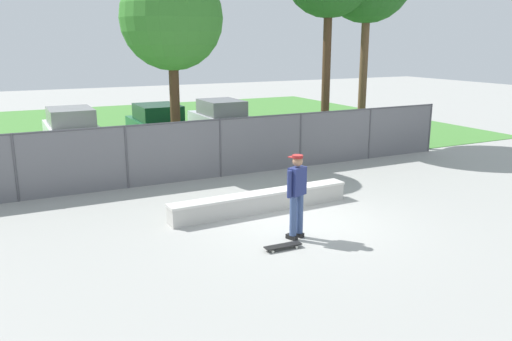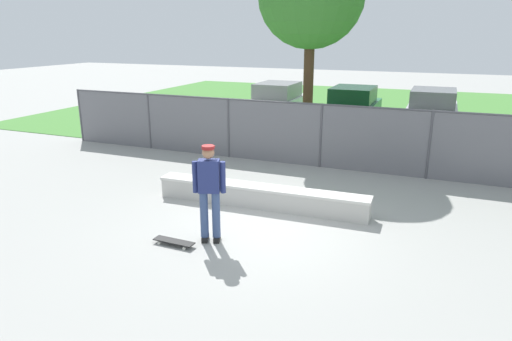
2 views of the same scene
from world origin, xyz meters
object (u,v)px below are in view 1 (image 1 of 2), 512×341
concrete_ledge (261,201)px  skateboarder (297,192)px  skateboard (283,246)px  car_green (159,125)px  car_silver (223,119)px  tree_near_left (172,19)px  car_white (72,130)px

concrete_ledge → skateboarder: size_ratio=2.64×
skateboard → car_green: bearing=85.6°
car_silver → tree_near_left: bearing=-128.2°
car_green → car_silver: (2.99, 0.41, 0.00)m
concrete_ledge → car_green: car_green is taller
skateboarder → car_silver: bearing=74.3°
car_white → tree_near_left: bearing=-59.4°
tree_near_left → car_silver: bearing=51.8°
skateboard → car_silver: size_ratio=0.19×
skateboard → car_white: 12.46m
car_white → car_green: (3.34, -0.36, 0.00)m
skateboarder → car_white: skateboarder is taller
tree_near_left → concrete_ledge: bearing=-84.8°
skateboard → car_white: bearing=101.3°
skateboard → car_green: size_ratio=0.19×
concrete_ledge → car_silver: car_silver is taller
skateboard → car_white: size_ratio=0.19×
tree_near_left → car_white: size_ratio=1.54×
tree_near_left → car_white: bearing=120.6°
concrete_ledge → car_silver: 10.35m
skateboard → car_green: (0.90, 11.83, 0.77)m
skateboard → tree_near_left: size_ratio=0.12×
concrete_ledge → car_green: bearing=89.0°
skateboarder → car_silver: 12.31m
tree_near_left → car_green: 5.81m
skateboarder → tree_near_left: bearing=92.3°
concrete_ledge → skateboard: bearing=-107.1°
skateboard → car_silver: (3.89, 12.25, 0.77)m
tree_near_left → car_green: tree_near_left is taller
concrete_ledge → skateboard: size_ratio=6.03×
skateboarder → car_green: (0.35, 11.43, -0.19)m
tree_near_left → car_white: tree_near_left is taller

